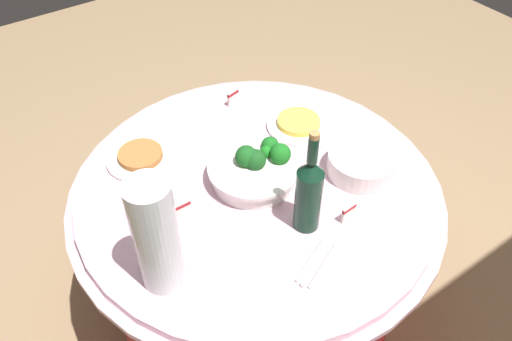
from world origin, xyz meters
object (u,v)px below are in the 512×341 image
at_px(label_placard_front, 183,209).
at_px(wine_bottle, 309,193).
at_px(serving_tongs, 315,265).
at_px(broccoli_bowl, 255,169).
at_px(food_plate_fried_egg, 299,124).
at_px(label_placard_rear, 349,212).
at_px(label_placard_mid, 233,97).
at_px(decorative_fruit_vase, 157,242).
at_px(food_plate_peanuts, 141,157).
at_px(plate_stack, 361,164).

bearing_deg(label_placard_front, wine_bottle, 140.05).
distance_m(wine_bottle, serving_tongs, 0.19).
relative_size(broccoli_bowl, food_plate_fried_egg, 1.27).
bearing_deg(label_placard_rear, label_placard_front, -36.50).
relative_size(label_placard_front, label_placard_mid, 1.00).
distance_m(food_plate_fried_egg, label_placard_mid, 0.27).
xyz_separation_m(wine_bottle, label_placard_rear, (-0.11, 0.05, -0.10)).
xyz_separation_m(broccoli_bowl, decorative_fruit_vase, (0.40, 0.17, 0.11)).
xyz_separation_m(food_plate_fried_egg, label_placard_front, (0.53, 0.13, 0.02)).
xyz_separation_m(decorative_fruit_vase, label_placard_rear, (-0.52, 0.12, -0.12)).
relative_size(broccoli_bowl, label_placard_rear, 5.09).
bearing_deg(food_plate_fried_egg, wine_bottle, 54.23).
bearing_deg(label_placard_rear, serving_tongs, 21.68).
distance_m(broccoli_bowl, label_placard_front, 0.26).
bearing_deg(decorative_fruit_vase, serving_tongs, 150.47).
bearing_deg(food_plate_peanuts, broccoli_bowl, 131.76).
bearing_deg(plate_stack, decorative_fruit_vase, 0.11).
relative_size(broccoli_bowl, label_placard_mid, 5.09).
height_order(serving_tongs, label_placard_mid, label_placard_mid).
xyz_separation_m(decorative_fruit_vase, label_placard_front, (-0.14, -0.16, -0.12)).
height_order(wine_bottle, food_plate_fried_egg, wine_bottle).
bearing_deg(label_placard_mid, food_plate_peanuts, 11.48).
height_order(wine_bottle, label_placard_mid, wine_bottle).
bearing_deg(label_placard_front, decorative_fruit_vase, 47.61).
distance_m(broccoli_bowl, food_plate_peanuts, 0.38).
xyz_separation_m(broccoli_bowl, label_placard_rear, (-0.12, 0.29, -0.01)).
height_order(decorative_fruit_vase, label_placard_mid, decorative_fruit_vase).
bearing_deg(broccoli_bowl, plate_stack, 150.28).
bearing_deg(wine_bottle, label_placard_mid, -103.65).
height_order(broccoli_bowl, decorative_fruit_vase, decorative_fruit_vase).
bearing_deg(food_plate_fried_egg, serving_tongs, 55.88).
relative_size(wine_bottle, food_plate_peanuts, 1.53).
xyz_separation_m(food_plate_peanuts, label_placard_front, (0.01, 0.29, 0.02)).
bearing_deg(decorative_fruit_vase, broccoli_bowl, -157.51).
relative_size(serving_tongs, food_plate_peanuts, 0.75).
relative_size(food_plate_fried_egg, label_placard_mid, 4.00).
relative_size(broccoli_bowl, food_plate_peanuts, 1.27).
height_order(broccoli_bowl, food_plate_peanuts, broccoli_bowl).
bearing_deg(label_placard_mid, decorative_fruit_vase, 43.44).
relative_size(food_plate_peanuts, label_placard_mid, 4.00).
xyz_separation_m(food_plate_peanuts, label_placard_mid, (-0.41, -0.08, 0.02)).
xyz_separation_m(serving_tongs, food_plate_fried_egg, (-0.33, -0.48, 0.01)).
bearing_deg(serving_tongs, broccoli_bowl, -99.03).
distance_m(wine_bottle, food_plate_peanuts, 0.59).
height_order(decorative_fruit_vase, serving_tongs, decorative_fruit_vase).
height_order(food_plate_fried_egg, label_placard_rear, label_placard_rear).
xyz_separation_m(broccoli_bowl, serving_tongs, (0.06, 0.36, -0.04)).
relative_size(broccoli_bowl, serving_tongs, 1.70).
distance_m(food_plate_fried_egg, label_placard_front, 0.54).
relative_size(decorative_fruit_vase, serving_tongs, 2.07).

